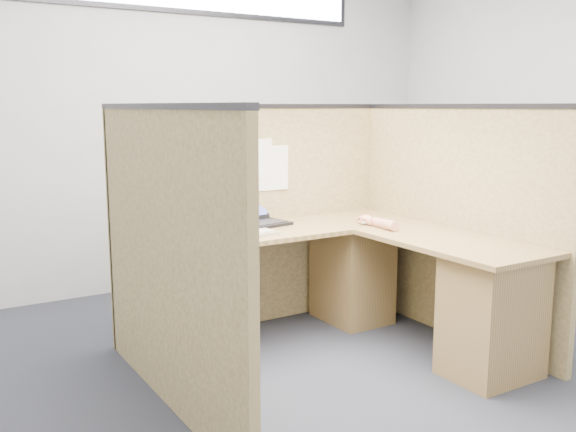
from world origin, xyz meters
TOP-DOWN VIEW (x-y plane):
  - floor at (0.00, 0.00)m, footprint 5.00×5.00m
  - wall_back at (0.00, 2.25)m, footprint 5.00×0.00m
  - cubicle_partitions at (0.00, 0.43)m, footprint 2.06×1.83m
  - l_desk at (0.18, 0.29)m, footprint 1.95×1.75m
  - laptop at (-0.06, 0.89)m, footprint 0.38×0.38m
  - keyboard at (-0.33, 0.52)m, footprint 0.42×0.20m
  - mouse at (0.55, 0.48)m, footprint 0.10×0.07m
  - hand_forearm at (0.56, 0.35)m, footprint 0.10×0.34m
  - blue_poster at (-0.88, 0.97)m, footprint 0.16×0.00m
  - american_flag at (-0.65, 0.96)m, footprint 0.22×0.01m
  - file_holder at (-0.29, 0.94)m, footprint 0.23×0.05m
  - paper_left at (0.05, 0.97)m, footprint 0.22×0.03m
  - paper_right at (0.12, 0.97)m, footprint 0.24×0.01m

SIDE VIEW (x-z plane):
  - floor at x=0.00m, z-range 0.00..0.00m
  - l_desk at x=0.18m, z-range 0.03..0.76m
  - keyboard at x=-0.33m, z-range 0.73..0.76m
  - mouse at x=0.55m, z-range 0.73..0.77m
  - hand_forearm at x=0.56m, z-range 0.73..0.80m
  - cubicle_partitions at x=0.00m, z-range 0.00..1.53m
  - laptop at x=-0.06m, z-range 0.67..0.92m
  - file_holder at x=-0.29m, z-range 0.89..1.19m
  - paper_right at x=0.12m, z-range 0.94..1.25m
  - paper_left at x=0.05m, z-range 1.02..1.30m
  - american_flag at x=-0.65m, z-range 1.05..1.43m
  - blue_poster at x=-0.88m, z-range 1.20..1.42m
  - wall_back at x=0.00m, z-range -1.10..3.90m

